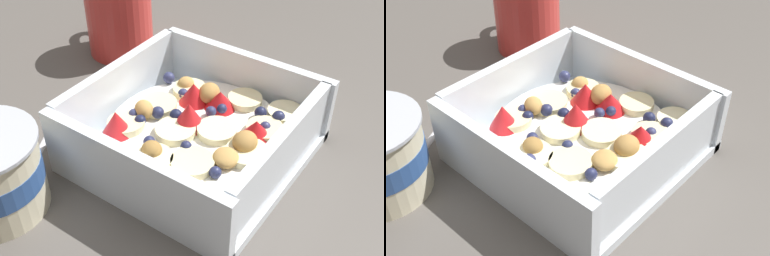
% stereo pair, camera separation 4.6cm
% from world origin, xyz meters
% --- Properties ---
extents(ground_plane, '(2.40, 2.40, 0.00)m').
position_xyz_m(ground_plane, '(0.00, 0.00, 0.00)').
color(ground_plane, '#56514C').
extents(fruit_bowl, '(0.19, 0.19, 0.07)m').
position_xyz_m(fruit_bowl, '(0.00, 0.00, 0.02)').
color(fruit_bowl, white).
rests_on(fruit_bowl, ground).
extents(spoon, '(0.10, 0.16, 0.01)m').
position_xyz_m(spoon, '(0.14, 0.05, 0.00)').
color(spoon, silver).
rests_on(spoon, ground).
extents(coffee_mug, '(0.10, 0.08, 0.09)m').
position_xyz_m(coffee_mug, '(0.19, -0.11, 0.05)').
color(coffee_mug, red).
rests_on(coffee_mug, ground).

